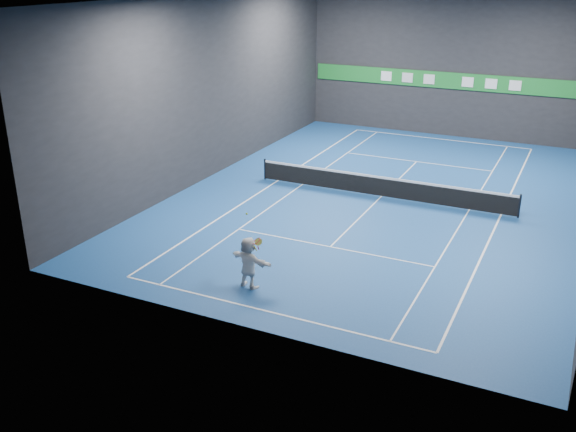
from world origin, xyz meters
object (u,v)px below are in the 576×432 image
at_px(player, 249,263).
at_px(tennis_net, 382,186).
at_px(tennis_ball, 247,214).
at_px(tennis_racket, 257,242).

bearing_deg(player, tennis_net, -83.35).
distance_m(player, tennis_ball, 1.71).
bearing_deg(tennis_racket, player, -171.13).
relative_size(tennis_ball, tennis_racket, 0.14).
height_order(tennis_ball, tennis_racket, tennis_ball).
xyz_separation_m(tennis_ball, tennis_net, (1.37, 10.53, -2.07)).
bearing_deg(tennis_net, tennis_racket, -95.17).
height_order(player, tennis_ball, tennis_ball).
distance_m(player, tennis_racket, 0.84).
height_order(player, tennis_racket, tennis_racket).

